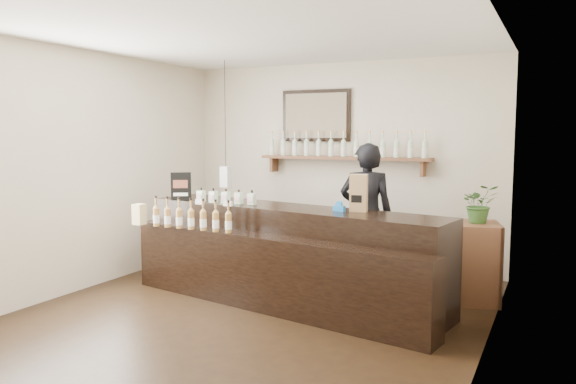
# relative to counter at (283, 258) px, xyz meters

# --- Properties ---
(ground) EXTENTS (5.00, 5.00, 0.00)m
(ground) POSITION_rel_counter_xyz_m (-0.08, -0.56, -0.48)
(ground) COLOR black
(ground) RESTS_ON ground
(room_shell) EXTENTS (5.00, 5.00, 5.00)m
(room_shell) POSITION_rel_counter_xyz_m (-0.08, -0.56, 1.22)
(room_shell) COLOR beige
(room_shell) RESTS_ON ground
(back_wall_decor) EXTENTS (2.66, 0.96, 1.69)m
(back_wall_decor) POSITION_rel_counter_xyz_m (-0.23, 1.81, 1.27)
(back_wall_decor) COLOR #58331E
(back_wall_decor) RESTS_ON ground
(counter) EXTENTS (3.73, 1.61, 1.20)m
(counter) POSITION_rel_counter_xyz_m (0.00, 0.00, 0.00)
(counter) COLOR black
(counter) RESTS_ON ground
(promo_sign) EXTENTS (0.22, 0.14, 0.34)m
(promo_sign) POSITION_rel_counter_xyz_m (-1.44, 0.11, 0.71)
(promo_sign) COLOR black
(promo_sign) RESTS_ON counter
(paper_bag) EXTENTS (0.20, 0.16, 0.39)m
(paper_bag) POSITION_rel_counter_xyz_m (0.81, 0.13, 0.74)
(paper_bag) COLOR #956B48
(paper_bag) RESTS_ON counter
(tape_dispenser) EXTENTS (0.14, 0.07, 0.11)m
(tape_dispenser) POSITION_rel_counter_xyz_m (0.63, 0.04, 0.59)
(tape_dispenser) COLOR #1966B5
(tape_dispenser) RESTS_ON counter
(side_cabinet) EXTENTS (0.57, 0.69, 0.87)m
(side_cabinet) POSITION_rel_counter_xyz_m (1.92, 0.91, -0.05)
(side_cabinet) COLOR #58331E
(side_cabinet) RESTS_ON ground
(potted_plant) EXTENTS (0.48, 0.45, 0.42)m
(potted_plant) POSITION_rel_counter_xyz_m (1.92, 0.91, 0.60)
(potted_plant) COLOR #335C24
(potted_plant) RESTS_ON side_cabinet
(shopkeeper) EXTENTS (0.82, 0.66, 1.95)m
(shopkeeper) POSITION_rel_counter_xyz_m (0.62, 0.99, 0.49)
(shopkeeper) COLOR black
(shopkeeper) RESTS_ON ground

